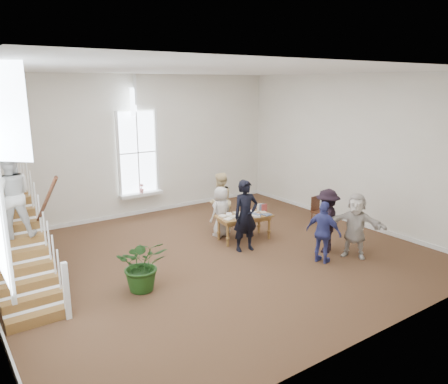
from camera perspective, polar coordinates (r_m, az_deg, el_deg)
ground at (r=11.04m, az=-1.21°, el=-8.37°), size 10.00×10.00×0.00m
room_shell at (r=14.59m, az=-10.81°, el=-1.37°), size 10.49×10.00×10.00m
staircase at (r=9.71m, az=-25.83°, el=-2.86°), size 1.10×4.10×2.92m
library_table at (r=11.98m, az=2.66°, el=-3.41°), size 1.58×0.94×0.76m
police_officer at (r=11.14m, az=2.84°, el=-3.11°), size 0.74×0.55×1.85m
elderly_woman at (r=12.23m, az=-0.37°, el=-2.59°), size 0.77×0.58×1.43m
person_yellow at (r=12.75m, az=-0.53°, el=-1.24°), size 0.98×0.86×1.70m
woman_cluster_a at (r=10.70m, az=12.88°, el=-5.16°), size 0.63×0.96×1.51m
woman_cluster_b at (r=11.39m, az=13.28°, el=-3.67°), size 1.22×1.07×1.64m
woman_cluster_c at (r=11.22m, az=16.77°, el=-4.22°), size 1.20×1.53×1.62m
floor_plant at (r=9.28m, az=-10.55°, el=-9.25°), size 1.30×1.23×1.15m
side_chair at (r=13.60m, az=12.14°, el=-2.21°), size 0.40×0.40×0.88m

